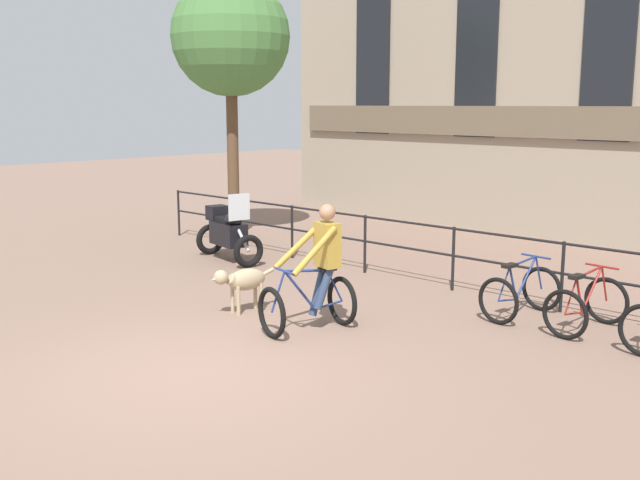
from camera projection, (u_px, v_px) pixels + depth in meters
ground_plane at (194, 371)px, 8.52m from camera, size 60.00×60.00×0.00m
canal_railing at (454, 248)px, 12.09m from camera, size 15.05×0.05×1.05m
building_facade at (615, 50)px, 15.59m from camera, size 18.00×0.72×8.24m
cyclist_with_bike at (316, 274)px, 9.96m from camera, size 0.94×1.30×1.70m
dog at (242, 280)px, 10.83m from camera, size 0.38×1.03×0.68m
parked_motorcycle at (228, 232)px, 14.44m from camera, size 1.73×0.92×1.35m
parked_bicycle_near_lamp at (520, 293)px, 10.61m from camera, size 0.76×1.17×0.86m
parked_bicycle_mid_left at (586, 305)px, 9.95m from camera, size 0.76×1.17×0.86m
tree_canalside_left at (230, 38)px, 16.43m from camera, size 2.63×2.63×5.78m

